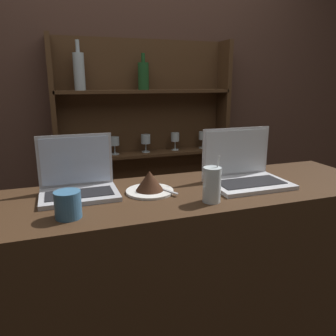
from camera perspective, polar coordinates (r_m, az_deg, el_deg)
The scene contains 8 objects.
bar_counter at distance 1.62m, azimuth 1.36°, elevation -20.66°, with size 1.90×0.53×0.97m.
back_wall at distance 2.34m, azimuth -7.80°, elevation 12.84°, with size 7.00×0.06×2.70m.
back_shelf at distance 2.35m, azimuth -4.27°, elevation 1.61°, with size 1.21×0.18×1.70m.
laptop_near at distance 1.40m, azimuth -15.40°, elevation -2.28°, with size 0.31×0.22×0.24m.
laptop_far at distance 1.54m, azimuth 13.12°, elevation -0.68°, with size 0.35×0.25×0.24m.
cake_plate at distance 1.37m, azimuth -3.20°, elevation -2.69°, with size 0.20×0.20×0.09m.
water_glass at distance 1.27m, azimuth 7.66°, elevation -2.90°, with size 0.07×0.07×0.18m.
coffee_cup at distance 1.17m, azimuth -17.03°, elevation -6.11°, with size 0.09×0.09×0.09m.
Camera 1 is at (-0.46, -0.97, 1.43)m, focal length 35.00 mm.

